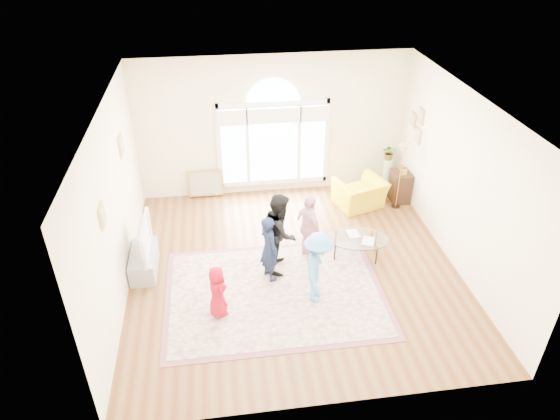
{
  "coord_description": "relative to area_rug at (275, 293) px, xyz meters",
  "views": [
    {
      "loc": [
        -1.27,
        -7.25,
        5.88
      ],
      "look_at": [
        -0.22,
        0.3,
        1.11
      ],
      "focal_mm": 32.0,
      "sensor_mm": 36.0,
      "label": 1
    }
  ],
  "objects": [
    {
      "name": "rug_border",
      "position": [
        0.0,
        0.0,
        -0.0
      ],
      "size": [
        3.8,
        2.8,
        0.01
      ],
      "primitive_type": "cube",
      "color": "#854B52",
      "rests_on": "ground"
    },
    {
      "name": "child_blue",
      "position": [
        0.69,
        -0.23,
        0.67
      ],
      "size": [
        0.7,
        0.95,
        1.32
      ],
      "primitive_type": "imported",
      "rotation": [
        0.0,
        0.0,
        1.3
      ],
      "color": "#4F95DE",
      "rests_on": "area_rug"
    },
    {
      "name": "plant_pedestal",
      "position": [
        3.15,
        3.48,
        0.34
      ],
      "size": [
        0.2,
        0.2,
        0.7
      ],
      "primitive_type": "cylinder",
      "color": "white",
      "rests_on": "ground"
    },
    {
      "name": "child_pink",
      "position": [
        0.77,
        0.95,
        0.68
      ],
      "size": [
        0.58,
        0.85,
        1.33
      ],
      "primitive_type": "imported",
      "rotation": [
        0.0,
        0.0,
        1.93
      ],
      "color": "#ECA5B6",
      "rests_on": "area_rug"
    },
    {
      "name": "potted_plant",
      "position": [
        3.15,
        3.48,
        0.88
      ],
      "size": [
        0.41,
        0.38,
        0.37
      ],
      "primitive_type": "imported",
      "rotation": [
        0.0,
        0.0,
        -0.32
      ],
      "color": "#33722D",
      "rests_on": "plant_pedestal"
    },
    {
      "name": "floor_lamp",
      "position": [
        3.07,
        2.51,
        1.27
      ],
      "size": [
        0.29,
        0.29,
        1.51
      ],
      "color": "black",
      "rests_on": "ground"
    },
    {
      "name": "room_shell",
      "position": [
        0.46,
        3.49,
        1.56
      ],
      "size": [
        6.0,
        6.0,
        6.0
      ],
      "color": "beige",
      "rests_on": "ground"
    },
    {
      "name": "leaning_picture",
      "position": [
        -1.14,
        3.56,
        -0.01
      ],
      "size": [
        0.8,
        0.14,
        0.62
      ],
      "primitive_type": "cube",
      "rotation": [
        -0.14,
        0.0,
        0.0
      ],
      "color": "tan",
      "rests_on": "ground"
    },
    {
      "name": "television",
      "position": [
        -2.3,
        0.96,
        0.73
      ],
      "size": [
        0.17,
        1.1,
        0.63
      ],
      "color": "black",
      "rests_on": "tv_console"
    },
    {
      "name": "child_black",
      "position": [
        0.2,
        0.73,
        0.78
      ],
      "size": [
        0.74,
        0.86,
        1.54
      ],
      "primitive_type": "imported",
      "rotation": [
        0.0,
        0.0,
        1.35
      ],
      "color": "black",
      "rests_on": "area_rug"
    },
    {
      "name": "child_red",
      "position": [
        -0.98,
        -0.38,
        0.48
      ],
      "size": [
        0.45,
        0.54,
        0.95
      ],
      "primitive_type": "imported",
      "rotation": [
        0.0,
        0.0,
        1.94
      ],
      "color": "#A60C1C",
      "rests_on": "area_rug"
    },
    {
      "name": "area_rug",
      "position": [
        0.0,
        0.0,
        0.0
      ],
      "size": [
        3.6,
        2.6,
        0.02
      ],
      "primitive_type": "cube",
      "color": "beige",
      "rests_on": "ground"
    },
    {
      "name": "side_cabinet",
      "position": [
        3.23,
        2.8,
        0.34
      ],
      "size": [
        0.4,
        0.5,
        0.7
      ],
      "primitive_type": "cube",
      "color": "black",
      "rests_on": "ground"
    },
    {
      "name": "child_navy",
      "position": [
        -0.04,
        0.44,
        0.65
      ],
      "size": [
        0.47,
        0.55,
        1.28
      ],
      "primitive_type": "imported",
      "rotation": [
        0.0,
        0.0,
        1.97
      ],
      "color": "#111A32",
      "rests_on": "area_rug"
    },
    {
      "name": "tv_console",
      "position": [
        -2.3,
        0.96,
        0.2
      ],
      "size": [
        0.45,
        1.0,
        0.42
      ],
      "primitive_type": "cube",
      "color": "#96999E",
      "rests_on": "ground"
    },
    {
      "name": "armchair",
      "position": [
        2.25,
        2.65,
        0.32
      ],
      "size": [
        1.23,
        1.15,
        0.65
      ],
      "primitive_type": "imported",
      "rotation": [
        0.0,
        0.0,
        3.46
      ],
      "color": "yellow",
      "rests_on": "ground"
    },
    {
      "name": "coffee_table",
      "position": [
        1.68,
        0.88,
        0.39
      ],
      "size": [
        1.39,
        1.08,
        0.54
      ],
      "rotation": [
        0.0,
        0.0,
        -0.27
      ],
      "color": "silver",
      "rests_on": "ground"
    },
    {
      "name": "ground",
      "position": [
        0.45,
        0.66,
        -0.01
      ],
      "size": [
        6.0,
        6.0,
        0.0
      ],
      "primitive_type": "plane",
      "color": "#5D3116",
      "rests_on": "ground"
    }
  ]
}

